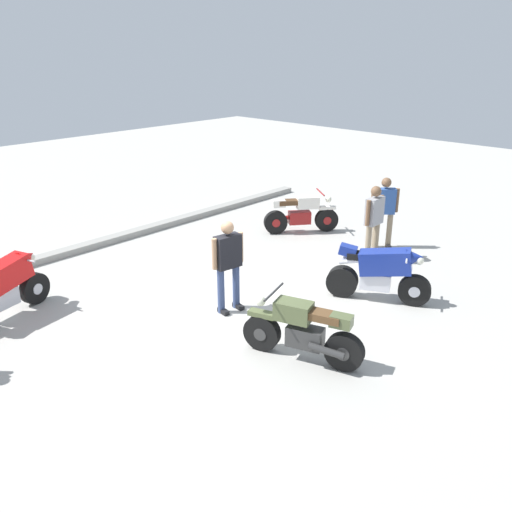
{
  "coord_description": "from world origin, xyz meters",
  "views": [
    {
      "loc": [
        -6.45,
        -6.58,
        4.57
      ],
      "look_at": [
        0.61,
        0.06,
        0.75
      ],
      "focal_mm": 37.86,
      "sensor_mm": 36.0,
      "label": 1
    }
  ],
  "objects": [
    {
      "name": "ground_plane",
      "position": [
        0.0,
        0.0,
        0.0
      ],
      "size": [
        40.0,
        40.0,
        0.0
      ],
      "primitive_type": "plane",
      "color": "#ADAAA3"
    },
    {
      "name": "curb_edge",
      "position": [
        0.0,
        4.6,
        0.07
      ],
      "size": [
        14.0,
        0.3,
        0.15
      ],
      "primitive_type": "cube",
      "color": "gray",
      "rests_on": "ground"
    },
    {
      "name": "motorcycle_blue_sportbike",
      "position": [
        1.91,
        -1.91,
        0.59
      ],
      "size": [
        1.05,
        1.84,
        1.14
      ],
      "rotation": [
        0.0,
        0.0,
        5.16
      ],
      "color": "black",
      "rests_on": "ground"
    },
    {
      "name": "motorcycle_olive_vintage",
      "position": [
        -0.7,
        -2.16,
        0.49
      ],
      "size": [
        0.86,
        1.91,
        1.07
      ],
      "rotation": [
        0.0,
        0.0,
        1.88
      ],
      "color": "black",
      "rests_on": "ground"
    },
    {
      "name": "motorcycle_red_sportbike",
      "position": [
        -3.24,
        2.55,
        0.59
      ],
      "size": [
        1.92,
        0.87,
        1.14
      ],
      "rotation": [
        0.0,
        0.0,
        0.29
      ],
      "color": "black",
      "rests_on": "ground"
    },
    {
      "name": "motorcycle_cream_vintage",
      "position": [
        4.04,
        1.68,
        0.49
      ],
      "size": [
        1.64,
        1.32,
        1.07
      ],
      "rotation": [
        0.0,
        0.0,
        5.62
      ],
      "color": "black",
      "rests_on": "ground"
    },
    {
      "name": "person_in_gray_shirt",
      "position": [
        3.63,
        -0.69,
        0.98
      ],
      "size": [
        0.66,
        0.31,
        1.71
      ],
      "rotation": [
        0.0,
        0.0,
        4.74
      ],
      "color": "gray",
      "rests_on": "ground"
    },
    {
      "name": "person_in_black_shirt",
      "position": [
        -0.31,
        -0.13,
        0.98
      ],
      "size": [
        0.66,
        0.37,
        1.71
      ],
      "rotation": [
        0.0,
        0.0,
        4.56
      ],
      "color": "#384772",
      "rests_on": "ground"
    },
    {
      "name": "person_in_blue_shirt",
      "position": [
        4.51,
        -0.43,
        0.97
      ],
      "size": [
        0.54,
        0.56,
        1.7
      ],
      "rotation": [
        0.0,
        0.0,
        3.89
      ],
      "color": "gray",
      "rests_on": "ground"
    }
  ]
}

